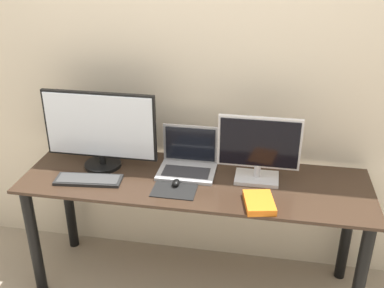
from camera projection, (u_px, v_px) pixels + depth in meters
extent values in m
cube|color=beige|center=(206.00, 71.00, 2.55)|extent=(7.00, 0.05, 2.50)
cube|color=#332319|center=(195.00, 181.00, 2.46)|extent=(1.90, 0.58, 0.02)
cylinder|color=black|center=(34.00, 244.00, 2.55)|extent=(0.06, 0.06, 0.72)
cylinder|color=black|center=(359.00, 283.00, 2.27)|extent=(0.06, 0.06, 0.72)
cylinder|color=black|center=(69.00, 200.00, 2.96)|extent=(0.06, 0.06, 0.72)
cylinder|color=black|center=(347.00, 229.00, 2.68)|extent=(0.06, 0.06, 0.72)
cylinder|color=black|center=(103.00, 165.00, 2.59)|extent=(0.21, 0.21, 0.02)
cylinder|color=black|center=(103.00, 159.00, 2.57)|extent=(0.04, 0.04, 0.05)
cube|color=black|center=(100.00, 125.00, 2.49)|extent=(0.64, 0.02, 0.39)
cube|color=silver|center=(99.00, 126.00, 2.48)|extent=(0.62, 0.01, 0.36)
cube|color=silver|center=(257.00, 178.00, 2.45)|extent=(0.24, 0.16, 0.02)
cylinder|color=silver|center=(257.00, 171.00, 2.43)|extent=(0.04, 0.04, 0.07)
cube|color=silver|center=(259.00, 142.00, 2.36)|extent=(0.44, 0.02, 0.29)
cube|color=black|center=(259.00, 143.00, 2.35)|extent=(0.41, 0.01, 0.26)
cube|color=#ADADB2|center=(187.00, 172.00, 2.51)|extent=(0.32, 0.23, 0.02)
cube|color=#2D2D33|center=(186.00, 172.00, 2.49)|extent=(0.26, 0.13, 0.00)
cube|color=#ADADB2|center=(191.00, 144.00, 2.56)|extent=(0.32, 0.01, 0.22)
cube|color=black|center=(190.00, 144.00, 2.56)|extent=(0.28, 0.01, 0.20)
cube|color=black|center=(89.00, 180.00, 2.43)|extent=(0.37, 0.16, 0.02)
cube|color=#383838|center=(88.00, 178.00, 2.43)|extent=(0.34, 0.13, 0.00)
cube|color=black|center=(175.00, 188.00, 2.37)|extent=(0.23, 0.21, 0.00)
ellipsoid|color=black|center=(176.00, 183.00, 2.38)|extent=(0.04, 0.06, 0.03)
cube|color=orange|center=(259.00, 203.00, 2.21)|extent=(0.18, 0.22, 0.03)
cube|color=white|center=(259.00, 203.00, 2.21)|extent=(0.17, 0.22, 0.03)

